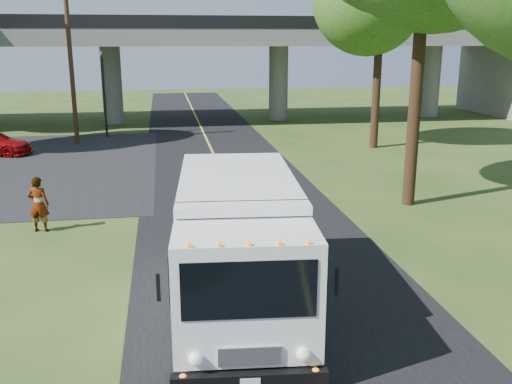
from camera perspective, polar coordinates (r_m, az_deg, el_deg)
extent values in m
plane|color=#2A4318|center=(11.79, 4.61, -14.79)|extent=(120.00, 120.00, 0.00)
cube|color=black|center=(20.90, -1.93, -1.20)|extent=(7.00, 90.00, 0.02)
cube|color=gold|center=(20.90, -1.93, -1.14)|extent=(0.12, 90.00, 0.01)
cube|color=slate|center=(41.98, -6.04, 15.17)|extent=(50.00, 9.00, 1.20)
cube|color=black|center=(37.61, -5.66, 16.58)|extent=(50.00, 0.25, 0.80)
cube|color=black|center=(46.39, -6.42, 16.26)|extent=(50.00, 0.25, 0.80)
cylinder|color=slate|center=(42.16, -14.21, 10.32)|extent=(1.40, 1.40, 5.40)
cylinder|color=slate|center=(42.89, 2.25, 10.83)|extent=(1.40, 1.40, 5.40)
cylinder|color=slate|center=(46.78, 17.07, 10.54)|extent=(1.40, 1.40, 5.40)
cylinder|color=black|center=(36.22, -14.94, 9.40)|extent=(0.14, 0.14, 5.20)
imported|color=black|center=(36.09, -15.16, 12.56)|extent=(0.18, 0.22, 1.10)
cylinder|color=#472D19|center=(34.29, -18.01, 12.08)|extent=(0.26, 0.26, 9.00)
cylinder|color=#382314|center=(20.93, 15.65, 9.01)|extent=(0.44, 0.44, 7.70)
cylinder|color=#382314|center=(32.16, 11.96, 10.22)|extent=(0.44, 0.44, 6.65)
cube|color=white|center=(13.19, -1.93, -3.09)|extent=(2.88, 4.79, 2.35)
cube|color=white|center=(10.21, -1.05, -9.31)|extent=(2.65, 2.08, 2.14)
cube|color=black|center=(9.24, -0.70, -9.73)|extent=(2.19, 0.26, 0.99)
cube|color=black|center=(9.92, -0.62, -18.35)|extent=(2.62, 0.40, 0.29)
cube|color=white|center=(13.33, -1.79, -9.53)|extent=(3.00, 6.25, 0.19)
cylinder|color=black|center=(10.93, -6.86, -14.60)|extent=(0.37, 0.96, 0.94)
cylinder|color=black|center=(11.04, 4.62, -14.21)|extent=(0.37, 0.96, 0.94)
cylinder|color=black|center=(14.90, -6.26, -6.23)|extent=(0.37, 0.96, 0.94)
cylinder|color=black|center=(14.98, 1.96, -6.03)|extent=(0.37, 0.96, 0.94)
imported|color=gray|center=(18.98, -20.92, -1.15)|extent=(0.70, 0.52, 1.77)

